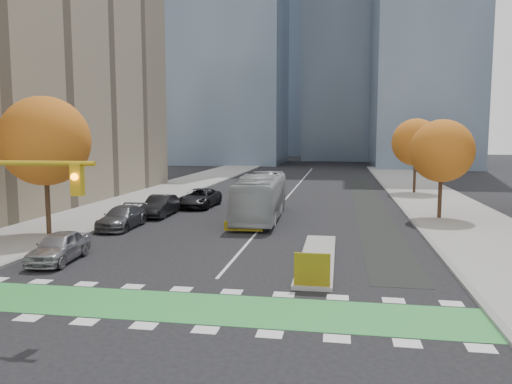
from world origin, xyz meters
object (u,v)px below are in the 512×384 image
(tree_west, at_px, (45,141))
(parked_car_a, at_px, (59,247))
(tree_east_near, at_px, (442,151))
(parked_car_c, at_px, (122,217))
(tree_east_far, at_px, (416,142))
(hazard_board, at_px, (312,270))
(bus, at_px, (261,197))
(parked_car_d, at_px, (200,198))
(parked_car_b, at_px, (160,206))

(tree_west, xyz_separation_m, parked_car_a, (3.94, -5.44, -4.90))
(tree_west, xyz_separation_m, tree_east_near, (24.00, 10.00, -0.75))
(tree_east_near, relative_size, parked_car_a, 1.68)
(parked_car_c, bearing_deg, tree_east_far, 45.98)
(hazard_board, distance_m, tree_west, 18.44)
(tree_west, height_order, bus, tree_west)
(bus, relative_size, parked_car_c, 2.36)
(hazard_board, height_order, tree_east_near, tree_east_near)
(tree_east_near, relative_size, bus, 0.62)
(tree_east_far, bearing_deg, tree_west, -133.30)
(tree_east_far, height_order, bus, tree_east_far)
(tree_east_near, xyz_separation_m, parked_car_d, (-18.50, 3.09, -4.10))
(tree_east_near, bearing_deg, tree_west, -157.38)
(hazard_board, height_order, parked_car_d, parked_car_d)
(bus, distance_m, parked_car_a, 15.60)
(tree_west, relative_size, bus, 0.72)
(hazard_board, height_order, tree_west, tree_west)
(parked_car_a, distance_m, parked_car_d, 18.59)
(tree_east_far, bearing_deg, hazard_board, -104.12)
(hazard_board, xyz_separation_m, tree_east_far, (8.50, 33.80, 4.44))
(tree_west, relative_size, parked_car_c, 1.69)
(tree_west, bearing_deg, parked_car_a, -54.08)
(parked_car_a, height_order, parked_car_d, parked_car_d)
(tree_east_near, relative_size, parked_car_c, 1.46)
(parked_car_d, bearing_deg, tree_east_far, 36.42)
(tree_east_far, bearing_deg, bus, -126.26)
(tree_east_near, bearing_deg, parked_car_c, -161.62)
(hazard_board, xyz_separation_m, tree_east_near, (8.00, 17.80, 4.06))
(hazard_board, bearing_deg, tree_west, 154.01)
(parked_car_b, bearing_deg, bus, -0.19)
(tree_east_far, xyz_separation_m, parked_car_a, (-20.56, -31.44, -4.52))
(tree_west, height_order, tree_east_near, tree_west)
(hazard_board, height_order, parked_car_a, hazard_board)
(tree_east_near, distance_m, tree_east_far, 16.01)
(parked_car_a, relative_size, parked_car_d, 0.76)
(parked_car_a, distance_m, parked_car_b, 13.53)
(hazard_board, distance_m, tree_east_far, 35.13)
(bus, xyz_separation_m, parked_car_d, (-5.95, 4.88, -0.84))
(tree_east_far, height_order, parked_car_c, tree_east_far)
(parked_car_b, bearing_deg, parked_car_a, -90.98)
(hazard_board, distance_m, parked_car_b, 19.97)
(bus, bearing_deg, hazard_board, -76.24)
(hazard_board, bearing_deg, parked_car_a, 168.92)
(parked_car_b, relative_size, parked_car_d, 0.85)
(hazard_board, xyz_separation_m, parked_car_b, (-12.09, 15.89, -0.03))
(bus, height_order, parked_car_b, bus)
(tree_east_near, xyz_separation_m, parked_car_b, (-20.09, -1.91, -4.09))
(tree_east_near, bearing_deg, bus, -171.88)
(tree_east_near, xyz_separation_m, parked_car_a, (-20.06, -15.44, -4.15))
(tree_east_far, xyz_separation_m, parked_car_c, (-21.30, -22.91, -4.54))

